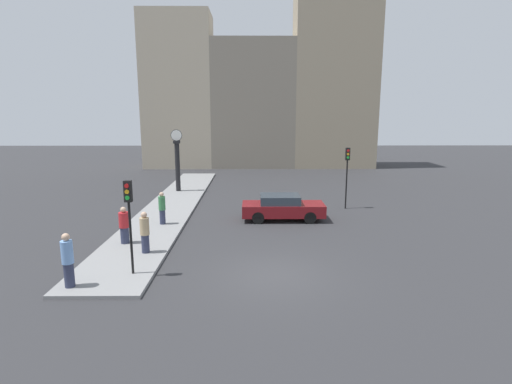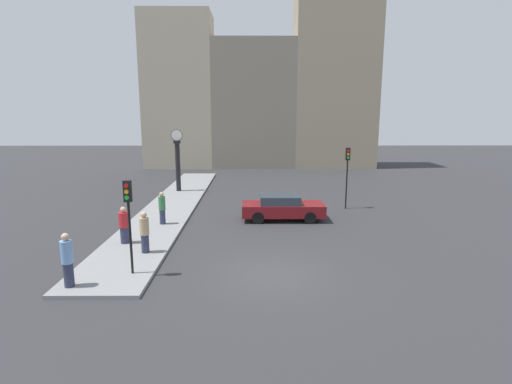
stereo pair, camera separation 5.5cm
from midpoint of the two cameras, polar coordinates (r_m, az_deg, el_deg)
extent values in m
plane|color=#2D2D30|center=(15.04, 2.53, -11.68)|extent=(120.00, 120.00, 0.00)
cube|color=gray|center=(26.17, -11.73, -1.80)|extent=(3.08, 26.32, 0.13)
cube|color=#B7A88E|center=(45.38, -10.88, 13.85)|extent=(7.32, 5.00, 16.22)
cube|color=gray|center=(44.61, -0.29, 12.32)|extent=(8.87, 5.00, 13.47)
cube|color=gray|center=(45.59, 11.21, 15.15)|extent=(8.68, 5.00, 18.31)
cube|color=maroon|center=(22.21, 3.96, -2.47)|extent=(4.52, 1.78, 0.66)
cube|color=#2D3842|center=(22.07, 3.51, -1.04)|extent=(2.17, 1.60, 0.47)
cylinder|color=black|center=(23.18, 7.27, -2.67)|extent=(0.66, 0.22, 0.66)
cylinder|color=black|center=(21.68, 7.80, -3.65)|extent=(0.66, 0.22, 0.66)
cylinder|color=black|center=(22.97, 0.31, -2.70)|extent=(0.66, 0.22, 0.66)
cylinder|color=black|center=(21.46, 0.36, -3.70)|extent=(0.66, 0.22, 0.66)
cylinder|color=black|center=(15.02, -17.39, -6.30)|extent=(0.09, 0.09, 2.66)
cube|color=black|center=(14.61, -17.78, 0.11)|extent=(0.26, 0.20, 0.76)
cylinder|color=red|center=(14.46, -17.97, 0.84)|extent=(0.15, 0.04, 0.15)
cylinder|color=orange|center=(14.50, -17.92, 0.02)|extent=(0.15, 0.04, 0.15)
cylinder|color=green|center=(14.54, -17.87, -0.78)|extent=(0.15, 0.04, 0.15)
cylinder|color=black|center=(25.26, 12.87, 1.04)|extent=(0.09, 0.09, 3.03)
cube|color=black|center=(25.00, 13.05, 5.31)|extent=(0.26, 0.20, 0.76)
cylinder|color=red|center=(24.87, 13.14, 5.76)|extent=(0.15, 0.04, 0.15)
cylinder|color=orange|center=(24.89, 13.12, 5.29)|extent=(0.15, 0.04, 0.15)
cylinder|color=green|center=(24.91, 13.10, 4.81)|extent=(0.15, 0.04, 0.15)
cylinder|color=black|center=(30.19, -11.04, 3.48)|extent=(0.35, 0.35, 3.54)
cube|color=black|center=(30.00, -11.17, 7.03)|extent=(0.45, 0.45, 0.21)
cylinder|color=black|center=(29.97, -11.21, 7.96)|extent=(0.83, 0.04, 0.83)
cylinder|color=white|center=(29.97, -11.21, 7.96)|extent=(0.77, 0.06, 0.77)
cylinder|color=#2D334C|center=(14.95, -25.09, -10.66)|extent=(0.33, 0.33, 0.83)
cylinder|color=#729ED8|center=(14.68, -25.35, -7.75)|extent=(0.38, 0.38, 0.77)
sphere|color=tan|center=(14.53, -25.51, -5.82)|extent=(0.26, 0.26, 0.26)
cylinder|color=#2D334C|center=(21.48, -13.14, -3.47)|extent=(0.30, 0.30, 0.76)
cylinder|color=#387A47|center=(21.31, -13.23, -1.56)|extent=(0.35, 0.35, 0.71)
sphere|color=tan|center=(21.22, -13.28, -0.32)|extent=(0.23, 0.23, 0.23)
cylinder|color=#2D334C|center=(17.35, -15.46, -7.10)|extent=(0.32, 0.32, 0.77)
cylinder|color=tan|center=(17.14, -15.59, -4.73)|extent=(0.38, 0.38, 0.72)
sphere|color=tan|center=(17.01, -15.68, -3.15)|extent=(0.25, 0.25, 0.25)
cylinder|color=#2D334C|center=(18.84, -18.17, -5.86)|extent=(0.37, 0.37, 0.73)
cylinder|color=red|center=(18.66, -18.30, -3.79)|extent=(0.44, 0.44, 0.68)
sphere|color=tan|center=(18.55, -18.39, -2.40)|extent=(0.25, 0.25, 0.25)
camera|label=1|loc=(0.03, -89.93, 0.01)|focal=28.00mm
camera|label=2|loc=(0.03, 90.07, -0.01)|focal=28.00mm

